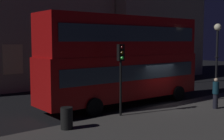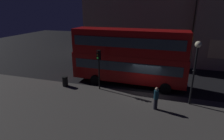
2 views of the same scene
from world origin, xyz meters
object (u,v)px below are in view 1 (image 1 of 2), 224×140
(traffic_light_far_side, at_px, (191,55))
(street_lamp, at_px, (217,45))
(traffic_light_near_kerb, at_px, (121,64))
(pedestrian, at_px, (216,93))
(litter_bin, at_px, (67,118))
(double_decker_bus, at_px, (123,57))

(traffic_light_far_side, relative_size, street_lamp, 0.73)
(traffic_light_near_kerb, bearing_deg, pedestrian, -11.59)
(litter_bin, bearing_deg, pedestrian, -12.08)
(traffic_light_near_kerb, relative_size, street_lamp, 0.74)
(traffic_light_far_side, relative_size, litter_bin, 3.77)
(traffic_light_near_kerb, xyz_separation_m, pedestrian, (5.29, -2.18, -1.76))
(pedestrian, bearing_deg, traffic_light_near_kerb, 18.05)
(pedestrian, bearing_deg, double_decker_bus, -15.00)
(traffic_light_near_kerb, relative_size, pedestrian, 2.09)
(traffic_light_far_side, distance_m, street_lamp, 8.65)
(double_decker_bus, distance_m, traffic_light_far_side, 11.94)
(traffic_light_far_side, xyz_separation_m, pedestrian, (-8.35, -7.88, -1.61))
(street_lamp, bearing_deg, double_decker_bus, 152.61)
(double_decker_bus, relative_size, street_lamp, 2.25)
(litter_bin, bearing_deg, double_decker_bus, 24.96)
(pedestrian, bearing_deg, traffic_light_far_side, -96.25)
(double_decker_bus, height_order, street_lamp, double_decker_bus)
(traffic_light_far_side, height_order, litter_bin, traffic_light_far_side)
(pedestrian, xyz_separation_m, litter_bin, (-8.71, 1.86, -0.43))
(double_decker_bus, bearing_deg, street_lamp, -26.20)
(traffic_light_far_side, bearing_deg, double_decker_bus, 6.17)
(traffic_light_far_side, relative_size, pedestrian, 2.07)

